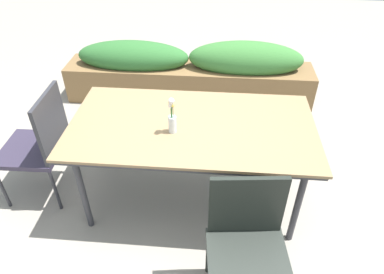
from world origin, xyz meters
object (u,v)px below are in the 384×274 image
chair_end_left (40,141)px  planter_box (190,72)px  chair_near_right (248,243)px  flower_vase (172,117)px  dining_table (192,130)px

chair_end_left → planter_box: 1.97m
planter_box → chair_end_left: bearing=-122.5°
chair_near_right → flower_vase: size_ratio=3.18×
dining_table → chair_end_left: size_ratio=1.87×
flower_vase → planter_box: (-0.03, 1.76, -0.55)m
chair_end_left → chair_near_right: chair_end_left is taller
planter_box → chair_near_right: bearing=-77.2°
chair_end_left → flower_vase: flower_vase is taller
chair_near_right → planter_box: bearing=-82.9°
chair_near_right → planter_box: (-0.56, 2.46, -0.16)m
dining_table → planter_box: (-0.16, 1.66, -0.37)m
chair_end_left → flower_vase: bearing=-96.7°
chair_near_right → flower_vase: 0.96m
chair_end_left → planter_box: size_ratio=0.33×
dining_table → flower_vase: 0.24m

